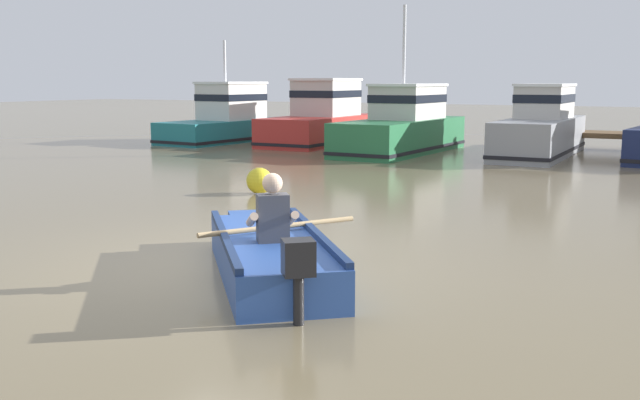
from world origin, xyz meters
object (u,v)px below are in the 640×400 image
at_px(moored_boat_green, 403,127).
at_px(mooring_buoy, 259,181).
at_px(moored_boat_teal, 227,120).
at_px(moored_boat_red, 322,120).
at_px(moored_boat_grey, 541,129).
at_px(rowboat_with_person, 270,254).

bearing_deg(moored_boat_green, mooring_buoy, -85.99).
height_order(moored_boat_teal, moored_boat_red, moored_boat_teal).
height_order(moored_boat_green, moored_boat_grey, moored_boat_green).
relative_size(moored_boat_teal, mooring_buoy, 10.62).
xyz_separation_m(moored_boat_teal, moored_boat_green, (7.19, -0.95, 0.00)).
distance_m(moored_boat_teal, moored_boat_green, 7.25).
xyz_separation_m(rowboat_with_person, moored_boat_grey, (-0.06, 15.08, 0.54)).
height_order(moored_boat_red, mooring_buoy, moored_boat_red).
relative_size(moored_boat_green, moored_boat_grey, 1.03).
bearing_deg(moored_boat_grey, moored_boat_teal, 179.90).
bearing_deg(moored_boat_red, moored_boat_teal, -170.29).
bearing_deg(moored_boat_grey, rowboat_with_person, -89.79).
height_order(moored_boat_red, moored_boat_grey, moored_boat_red).
relative_size(moored_boat_green, mooring_buoy, 11.69).
distance_m(moored_boat_teal, mooring_buoy, 12.76).
bearing_deg(rowboat_with_person, moored_boat_grey, 90.21).
distance_m(rowboat_with_person, moored_boat_grey, 15.09).
height_order(rowboat_with_person, mooring_buoy, rowboat_with_person).
relative_size(moored_boat_teal, moored_boat_red, 1.00).
distance_m(rowboat_with_person, mooring_buoy, 6.05).
distance_m(moored_boat_green, mooring_buoy, 9.16).
relative_size(rowboat_with_person, mooring_buoy, 6.28).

